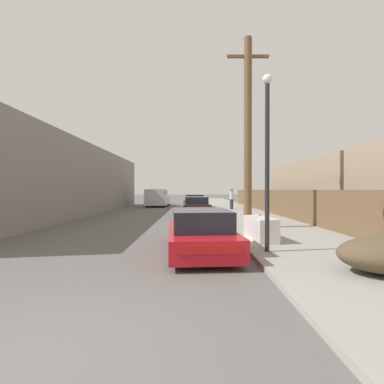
{
  "coord_description": "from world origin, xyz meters",
  "views": [
    {
      "loc": [
        1.66,
        -2.92,
        1.76
      ],
      "look_at": [
        1.61,
        9.22,
        1.67
      ],
      "focal_mm": 28.0,
      "sensor_mm": 36.0,
      "label": 1
    }
  ],
  "objects_px": {
    "utility_pole": "(249,131)",
    "street_lamp": "(269,149)",
    "parked_sports_car_red": "(201,233)",
    "discarded_fridge": "(262,229)",
    "pedestrian": "(233,198)",
    "pickup_truck": "(159,198)",
    "car_parked_far": "(197,202)",
    "car_parked_mid": "(197,206)"
  },
  "relations": [
    {
      "from": "utility_pole",
      "to": "street_lamp",
      "type": "bearing_deg",
      "value": -94.79
    },
    {
      "from": "parked_sports_car_red",
      "to": "pedestrian",
      "type": "bearing_deg",
      "value": 75.58
    },
    {
      "from": "pedestrian",
      "to": "discarded_fridge",
      "type": "bearing_deg",
      "value": -94.14
    },
    {
      "from": "pickup_truck",
      "to": "parked_sports_car_red",
      "type": "bearing_deg",
      "value": 100.52
    },
    {
      "from": "utility_pole",
      "to": "parked_sports_car_red",
      "type": "bearing_deg",
      "value": -115.8
    },
    {
      "from": "pickup_truck",
      "to": "car_parked_mid",
      "type": "bearing_deg",
      "value": 112.94
    },
    {
      "from": "parked_sports_car_red",
      "to": "car_parked_mid",
      "type": "relative_size",
      "value": 1.01
    },
    {
      "from": "parked_sports_car_red",
      "to": "utility_pole",
      "type": "relative_size",
      "value": 0.57
    },
    {
      "from": "discarded_fridge",
      "to": "street_lamp",
      "type": "height_order",
      "value": "street_lamp"
    },
    {
      "from": "pickup_truck",
      "to": "utility_pole",
      "type": "xyz_separation_m",
      "value": [
        6.0,
        -18.4,
        3.4
      ]
    },
    {
      "from": "car_parked_far",
      "to": "pickup_truck",
      "type": "xyz_separation_m",
      "value": [
        -3.91,
        2.54,
        0.3
      ]
    },
    {
      "from": "car_parked_mid",
      "to": "street_lamp",
      "type": "height_order",
      "value": "street_lamp"
    },
    {
      "from": "discarded_fridge",
      "to": "parked_sports_car_red",
      "type": "height_order",
      "value": "parked_sports_car_red"
    },
    {
      "from": "discarded_fridge",
      "to": "pedestrian",
      "type": "xyz_separation_m",
      "value": [
        1.13,
        15.57,
        0.52
      ]
    },
    {
      "from": "car_parked_far",
      "to": "pickup_truck",
      "type": "relative_size",
      "value": 0.75
    },
    {
      "from": "discarded_fridge",
      "to": "pickup_truck",
      "type": "distance_m",
      "value": 22.4
    },
    {
      "from": "pickup_truck",
      "to": "discarded_fridge",
      "type": "bearing_deg",
      "value": 106.11
    },
    {
      "from": "street_lamp",
      "to": "discarded_fridge",
      "type": "bearing_deg",
      "value": 82.59
    },
    {
      "from": "car_parked_far",
      "to": "car_parked_mid",
      "type": "bearing_deg",
      "value": -86.43
    },
    {
      "from": "street_lamp",
      "to": "pedestrian",
      "type": "height_order",
      "value": "street_lamp"
    },
    {
      "from": "car_parked_mid",
      "to": "utility_pole",
      "type": "bearing_deg",
      "value": -78.52
    },
    {
      "from": "parked_sports_car_red",
      "to": "street_lamp",
      "type": "height_order",
      "value": "street_lamp"
    },
    {
      "from": "utility_pole",
      "to": "pedestrian",
      "type": "distance_m",
      "value": 12.8
    },
    {
      "from": "parked_sports_car_red",
      "to": "street_lamp",
      "type": "xyz_separation_m",
      "value": [
        1.77,
        -0.47,
        2.28
      ]
    },
    {
      "from": "utility_pole",
      "to": "discarded_fridge",
      "type": "bearing_deg",
      "value": -93.36
    },
    {
      "from": "discarded_fridge",
      "to": "pickup_truck",
      "type": "height_order",
      "value": "pickup_truck"
    },
    {
      "from": "discarded_fridge",
      "to": "pedestrian",
      "type": "relative_size",
      "value": 1.0
    },
    {
      "from": "discarded_fridge",
      "to": "utility_pole",
      "type": "relative_size",
      "value": 0.21
    },
    {
      "from": "car_parked_mid",
      "to": "car_parked_far",
      "type": "bearing_deg",
      "value": 87.59
    },
    {
      "from": "car_parked_mid",
      "to": "discarded_fridge",
      "type": "bearing_deg",
      "value": -83.0
    },
    {
      "from": "pedestrian",
      "to": "utility_pole",
      "type": "bearing_deg",
      "value": -94.34
    },
    {
      "from": "parked_sports_car_red",
      "to": "pedestrian",
      "type": "xyz_separation_m",
      "value": [
        3.12,
        16.86,
        0.47
      ]
    },
    {
      "from": "car_parked_mid",
      "to": "car_parked_far",
      "type": "xyz_separation_m",
      "value": [
        0.03,
        7.13,
        0.02
      ]
    },
    {
      "from": "discarded_fridge",
      "to": "car_parked_mid",
      "type": "xyz_separation_m",
      "value": [
        -1.93,
        11.96,
        0.09
      ]
    },
    {
      "from": "car_parked_mid",
      "to": "utility_pole",
      "type": "relative_size",
      "value": 0.57
    },
    {
      "from": "parked_sports_car_red",
      "to": "car_parked_mid",
      "type": "bearing_deg",
      "value": 85.79
    },
    {
      "from": "utility_pole",
      "to": "car_parked_mid",
      "type": "bearing_deg",
      "value": 103.65
    },
    {
      "from": "discarded_fridge",
      "to": "pedestrian",
      "type": "height_order",
      "value": "pedestrian"
    },
    {
      "from": "street_lamp",
      "to": "car_parked_far",
      "type": "bearing_deg",
      "value": 94.58
    },
    {
      "from": "car_parked_far",
      "to": "street_lamp",
      "type": "height_order",
      "value": "street_lamp"
    },
    {
      "from": "car_parked_mid",
      "to": "parked_sports_car_red",
      "type": "bearing_deg",
      "value": -92.45
    },
    {
      "from": "discarded_fridge",
      "to": "pickup_truck",
      "type": "bearing_deg",
      "value": 98.09
    }
  ]
}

